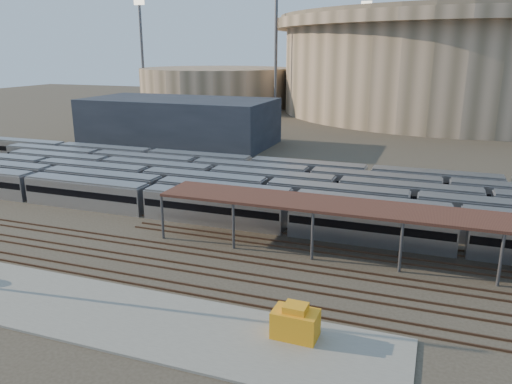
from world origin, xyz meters
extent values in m
plane|color=#383026|center=(0.00, 0.00, 0.00)|extent=(420.00, 420.00, 0.00)
cube|color=gray|center=(-5.00, -15.00, 0.10)|extent=(50.00, 9.00, 0.20)
cube|color=#B1B2B6|center=(4.59, 8.00, 1.80)|extent=(112.00, 2.90, 3.60)
cube|color=#B1B2B6|center=(4.02, 12.20, 1.80)|extent=(112.00, 2.90, 3.60)
cube|color=#B1B2B6|center=(-0.81, 16.40, 1.80)|extent=(112.00, 2.90, 3.60)
cube|color=#B1B2B6|center=(7.84, 20.60, 1.80)|extent=(112.00, 2.90, 3.60)
cube|color=#B1B2B6|center=(2.88, 24.80, 1.80)|extent=(112.00, 2.90, 3.60)
cube|color=#B1B2B6|center=(-7.86, 29.00, 1.80)|extent=(112.00, 2.90, 3.60)
cylinder|color=#4F4F54|center=(-8.00, 1.30, 2.50)|extent=(0.30, 0.30, 5.00)
cylinder|color=#4F4F54|center=(-8.00, 6.70, 2.50)|extent=(0.30, 0.30, 5.00)
cylinder|color=#4F4F54|center=(0.57, 1.30, 2.50)|extent=(0.30, 0.30, 5.00)
cylinder|color=#4F4F54|center=(0.57, 6.70, 2.50)|extent=(0.30, 0.30, 5.00)
cylinder|color=#4F4F54|center=(9.14, 1.30, 2.50)|extent=(0.30, 0.30, 5.00)
cylinder|color=#4F4F54|center=(9.14, 6.70, 2.50)|extent=(0.30, 0.30, 5.00)
cylinder|color=#4F4F54|center=(17.71, 1.30, 2.50)|extent=(0.30, 0.30, 5.00)
cylinder|color=#4F4F54|center=(17.71, 6.70, 2.50)|extent=(0.30, 0.30, 5.00)
cylinder|color=#4F4F54|center=(26.29, 1.30, 2.50)|extent=(0.30, 0.30, 5.00)
cylinder|color=#4F4F54|center=(26.29, 6.70, 2.50)|extent=(0.30, 0.30, 5.00)
cube|color=#3B1F18|center=(22.00, 4.00, 5.15)|extent=(60.00, 6.00, 0.30)
cube|color=#4C3323|center=(0.00, -1.75, 0.09)|extent=(170.00, 0.12, 0.18)
cube|color=#4C3323|center=(0.00, -0.25, 0.09)|extent=(170.00, 0.12, 0.18)
cube|color=#4C3323|center=(0.00, -5.75, 0.09)|extent=(170.00, 0.12, 0.18)
cube|color=#4C3323|center=(0.00, -4.25, 0.09)|extent=(170.00, 0.12, 0.18)
cube|color=#4C3323|center=(0.00, -9.75, 0.09)|extent=(170.00, 0.12, 0.18)
cube|color=#4C3323|center=(0.00, -8.25, 0.09)|extent=(170.00, 0.12, 0.18)
cylinder|color=tan|center=(25.00, 140.00, 14.00)|extent=(116.00, 116.00, 28.00)
cylinder|color=tan|center=(25.00, 140.00, 29.50)|extent=(124.00, 124.00, 3.00)
cylinder|color=#6B5E4C|center=(25.00, 140.00, 31.75)|extent=(120.00, 120.00, 1.50)
cylinder|color=tan|center=(-60.00, 130.00, 7.00)|extent=(56.00, 56.00, 14.00)
cube|color=#1E232D|center=(-35.00, 55.00, 5.00)|extent=(42.00, 20.00, 10.00)
cylinder|color=#4F4F54|center=(-30.00, 110.00, 18.00)|extent=(1.00, 1.00, 36.00)
cylinder|color=#4F4F54|center=(-85.00, 120.00, 18.00)|extent=(1.00, 1.00, 36.00)
cube|color=#FFF2CC|center=(-85.00, 120.00, 37.20)|extent=(4.00, 0.60, 2.40)
cylinder|color=#4F4F54|center=(-10.00, 160.00, 18.00)|extent=(1.00, 1.00, 36.00)
cube|color=#FFF2CC|center=(-10.00, 160.00, 37.20)|extent=(4.00, 0.60, 2.40)
cube|color=orange|center=(11.50, -13.24, 1.23)|extent=(3.36, 2.15, 2.07)
camera|label=1|loc=(19.90, -44.55, 20.46)|focal=35.00mm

